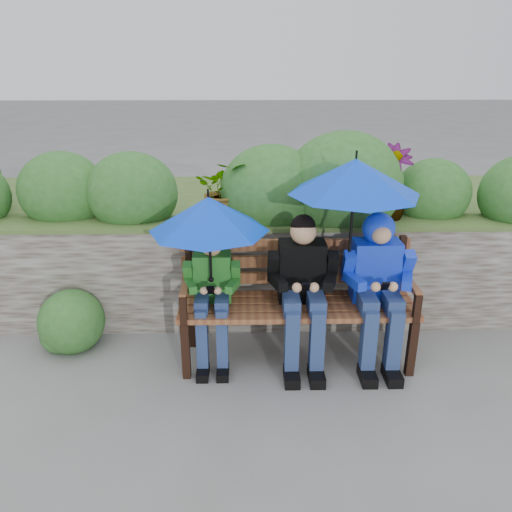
{
  "coord_description": "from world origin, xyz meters",
  "views": [
    {
      "loc": [
        -0.08,
        -3.56,
        2.39
      ],
      "look_at": [
        0.0,
        0.1,
        0.95
      ],
      "focal_mm": 35.0,
      "sensor_mm": 36.0,
      "label": 1
    }
  ],
  "objects_px": {
    "park_bench": "(296,293)",
    "boy_right": "(378,278)",
    "umbrella_left": "(209,214)",
    "boy_middle": "(303,285)",
    "umbrella_right": "(355,177)",
    "boy_left": "(212,291)"
  },
  "relations": [
    {
      "from": "park_bench",
      "to": "boy_middle",
      "type": "xyz_separation_m",
      "value": [
        0.04,
        -0.1,
        0.13
      ]
    },
    {
      "from": "boy_left",
      "to": "umbrella_right",
      "type": "bearing_deg",
      "value": 0.9
    },
    {
      "from": "boy_right",
      "to": "umbrella_left",
      "type": "height_order",
      "value": "umbrella_left"
    },
    {
      "from": "boy_left",
      "to": "umbrella_right",
      "type": "height_order",
      "value": "umbrella_right"
    },
    {
      "from": "boy_middle",
      "to": "park_bench",
      "type": "bearing_deg",
      "value": 109.77
    },
    {
      "from": "park_bench",
      "to": "umbrella_left",
      "type": "relative_size",
      "value": 2.09
    },
    {
      "from": "park_bench",
      "to": "umbrella_left",
      "type": "distance_m",
      "value": 1.02
    },
    {
      "from": "park_bench",
      "to": "boy_left",
      "type": "distance_m",
      "value": 0.7
    },
    {
      "from": "umbrella_left",
      "to": "boy_left",
      "type": "bearing_deg",
      "value": 84.13
    },
    {
      "from": "umbrella_left",
      "to": "umbrella_right",
      "type": "height_order",
      "value": "umbrella_right"
    },
    {
      "from": "park_bench",
      "to": "boy_right",
      "type": "bearing_deg",
      "value": -7.87
    },
    {
      "from": "boy_right",
      "to": "umbrella_right",
      "type": "relative_size",
      "value": 1.26
    },
    {
      "from": "park_bench",
      "to": "boy_left",
      "type": "height_order",
      "value": "boy_left"
    },
    {
      "from": "park_bench",
      "to": "umbrella_right",
      "type": "height_order",
      "value": "umbrella_right"
    },
    {
      "from": "boy_right",
      "to": "umbrella_right",
      "type": "xyz_separation_m",
      "value": [
        -0.24,
        0.02,
        0.82
      ]
    },
    {
      "from": "boy_middle",
      "to": "boy_right",
      "type": "relative_size",
      "value": 0.99
    },
    {
      "from": "umbrella_right",
      "to": "umbrella_left",
      "type": "bearing_deg",
      "value": -177.43
    },
    {
      "from": "boy_left",
      "to": "boy_middle",
      "type": "bearing_deg",
      "value": -1.13
    },
    {
      "from": "boy_left",
      "to": "umbrella_right",
      "type": "distance_m",
      "value": 1.44
    },
    {
      "from": "boy_middle",
      "to": "umbrella_left",
      "type": "distance_m",
      "value": 0.95
    },
    {
      "from": "park_bench",
      "to": "boy_left",
      "type": "xyz_separation_m",
      "value": [
        -0.69,
        -0.09,
        0.07
      ]
    },
    {
      "from": "boy_left",
      "to": "umbrella_left",
      "type": "relative_size",
      "value": 1.21
    }
  ]
}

